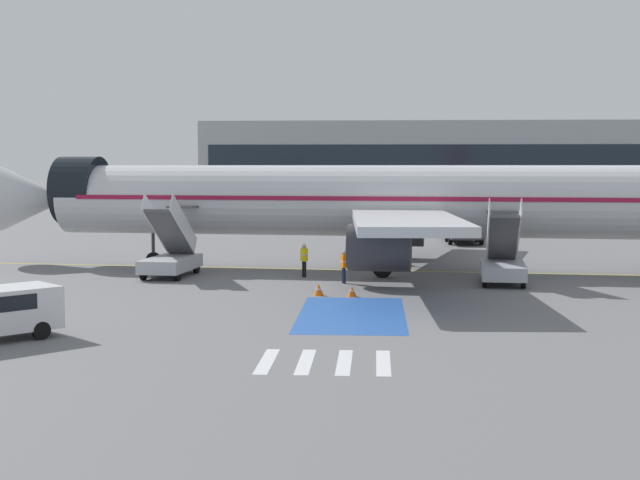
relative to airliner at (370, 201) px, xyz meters
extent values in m
plane|color=slate|center=(0.96, -0.81, -3.99)|extent=(600.00, 600.00, 0.00)
cube|color=gold|center=(-0.61, 0.06, -3.98)|extent=(79.16, 8.19, 0.01)
cube|color=#2856A8|center=(-0.61, -15.33, -3.98)|extent=(4.31, 9.08, 0.01)
cube|color=silver|center=(-3.01, -24.22, -3.98)|extent=(0.44, 3.60, 0.01)
cube|color=silver|center=(-1.81, -24.22, -3.98)|extent=(0.44, 3.60, 0.01)
cube|color=silver|center=(-0.61, -24.22, -3.98)|extent=(0.44, 3.60, 0.01)
cube|color=silver|center=(0.59, -24.22, -3.98)|extent=(0.44, 3.60, 0.01)
cylinder|color=silver|center=(-0.61, 0.06, 0.03)|extent=(35.77, 7.63, 4.08)
cone|color=silver|center=(-20.53, 2.07, 0.03)|extent=(4.87, 4.43, 4.00)
cylinder|color=black|center=(-17.48, 1.76, 0.54)|extent=(2.85, 4.35, 4.12)
cube|color=maroon|center=(-0.61, 0.06, 0.23)|extent=(32.95, 7.42, 0.24)
cube|color=silver|center=(1.76, -8.35, -0.58)|extent=(5.50, 15.62, 0.44)
cylinder|color=#38383D|center=(0.55, -7.07, -2.02)|extent=(3.31, 2.67, 2.37)
cube|color=silver|center=(3.39, 7.83, -0.58)|extent=(8.43, 16.16, 0.44)
cylinder|color=#38383D|center=(1.95, 6.82, -2.02)|extent=(3.31, 2.67, 2.37)
cylinder|color=#38383D|center=(-12.99, 1.31, -1.97)|extent=(0.20, 0.20, 3.19)
cylinder|color=black|center=(-12.99, 1.31, -3.57)|extent=(0.86, 0.36, 0.84)
cylinder|color=#38383D|center=(0.75, -3.23, -2.01)|extent=(0.24, 0.24, 2.85)
cylinder|color=black|center=(0.75, -3.23, -3.44)|extent=(1.15, 0.71, 1.10)
cylinder|color=#38383D|center=(1.38, 3.02, -2.01)|extent=(0.24, 0.24, 2.85)
cylinder|color=black|center=(1.38, 3.02, -3.44)|extent=(1.15, 0.71, 1.10)
cube|color=#ADB2BA|center=(-10.80, -3.57, -3.29)|extent=(2.67, 5.00, 0.70)
cylinder|color=black|center=(-11.56, -1.81, -3.64)|extent=(0.29, 0.72, 0.70)
cylinder|color=black|center=(-9.70, -2.00, -3.64)|extent=(0.29, 0.72, 0.70)
cylinder|color=black|center=(-11.90, -5.15, -3.64)|extent=(0.29, 0.72, 0.70)
cylinder|color=black|center=(-10.04, -5.34, -3.64)|extent=(0.29, 0.72, 0.70)
cube|color=#4C4C51|center=(-10.80, -3.57, -1.61)|extent=(1.84, 4.29, 2.79)
cube|color=#4C4C51|center=(-10.57, -1.31, -0.28)|extent=(1.75, 1.26, 0.12)
cube|color=silver|center=(-11.57, -3.50, -1.14)|extent=(0.52, 4.58, 3.45)
cube|color=silver|center=(-10.04, -3.65, -1.14)|extent=(0.52, 4.58, 3.45)
cube|color=#ADB2BA|center=(6.88, -5.36, -3.29)|extent=(2.67, 5.00, 0.70)
cylinder|color=black|center=(6.12, -3.59, -3.64)|extent=(0.29, 0.72, 0.70)
cylinder|color=black|center=(7.98, -3.78, -3.64)|extent=(0.29, 0.72, 0.70)
cylinder|color=black|center=(5.78, -6.94, -3.64)|extent=(0.29, 0.72, 0.70)
cylinder|color=black|center=(7.64, -7.12, -3.64)|extent=(0.29, 0.72, 0.70)
cube|color=#4C4C51|center=(6.88, -5.36, -1.68)|extent=(1.84, 4.29, 2.65)
cube|color=#4C4C51|center=(7.11, -3.09, -0.42)|extent=(1.75, 1.26, 0.12)
cube|color=silver|center=(6.11, -5.28, -1.20)|extent=(0.52, 4.56, 3.33)
cube|color=silver|center=(7.64, -5.44, -1.20)|extent=(0.52, 4.56, 3.33)
cube|color=#38383D|center=(7.22, 20.28, -3.21)|extent=(2.60, 9.81, 0.60)
cube|color=silver|center=(7.18, 25.06, -2.71)|extent=(2.40, 2.20, 1.60)
cube|color=black|center=(7.16, 26.15, -2.39)|extent=(2.00, 0.06, 0.70)
cylinder|color=#B7BCC4|center=(7.23, 19.85, -1.85)|extent=(2.19, 6.76, 2.13)
cylinder|color=gold|center=(7.23, 19.85, -1.85)|extent=(2.17, 0.37, 2.17)
cylinder|color=black|center=(5.99, 24.62, -3.51)|extent=(0.29, 0.96, 0.96)
cylinder|color=black|center=(8.37, 24.64, -3.51)|extent=(0.29, 0.96, 0.96)
cylinder|color=black|center=(6.04, 19.73, -3.51)|extent=(0.29, 0.96, 0.96)
cylinder|color=black|center=(8.41, 19.75, -3.51)|extent=(0.29, 0.96, 0.96)
cylinder|color=black|center=(6.07, 17.01, -3.51)|extent=(0.29, 0.96, 0.96)
cylinder|color=black|center=(8.44, 17.03, -3.51)|extent=(0.29, 0.96, 0.96)
cylinder|color=black|center=(-11.27, -21.29, -3.67)|extent=(0.58, 0.60, 0.64)
cylinder|color=black|center=(-12.66, -19.99, -3.67)|extent=(0.58, 0.60, 0.64)
cylinder|color=#191E38|center=(-1.24, -5.90, -3.58)|extent=(0.14, 0.14, 0.81)
cylinder|color=#191E38|center=(-1.30, -5.74, -3.58)|extent=(0.14, 0.14, 0.81)
cube|color=orange|center=(-1.27, -5.82, -2.86)|extent=(0.36, 0.47, 0.64)
cube|color=silver|center=(-1.27, -5.82, -2.86)|extent=(0.37, 0.48, 0.06)
sphere|color=tan|center=(-1.27, -5.82, -2.42)|extent=(0.22, 0.22, 0.22)
cylinder|color=black|center=(-3.56, -3.39, -3.55)|extent=(0.14, 0.14, 0.88)
cylinder|color=black|center=(-3.45, -3.53, -3.55)|extent=(0.14, 0.14, 0.88)
cube|color=yellow|center=(-3.50, -3.46, -2.76)|extent=(0.43, 0.47, 0.70)
cube|color=silver|center=(-3.50, -3.46, -2.76)|extent=(0.45, 0.48, 0.06)
sphere|color=tan|center=(-3.50, -3.46, -2.29)|extent=(0.24, 0.24, 0.24)
cone|color=orange|center=(-2.29, -10.16, -3.72)|extent=(0.49, 0.49, 0.55)
cylinder|color=white|center=(-2.29, -10.16, -3.69)|extent=(0.27, 0.27, 0.07)
cone|color=orange|center=(-0.73, -10.39, -3.74)|extent=(0.44, 0.44, 0.49)
cylinder|color=white|center=(-0.73, -10.39, -3.72)|extent=(0.24, 0.24, 0.06)
cube|color=#9EA3A8|center=(12.57, 82.20, 2.23)|extent=(75.51, 12.00, 12.43)
cube|color=#19232D|center=(12.57, 76.15, 2.85)|extent=(72.49, 0.10, 4.35)
camera|label=1|loc=(0.30, -51.22, 2.07)|focal=50.00mm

